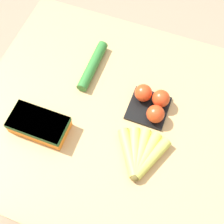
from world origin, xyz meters
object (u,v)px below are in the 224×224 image
(tomato_pack, at_px, (152,103))
(carrot_bag, at_px, (39,124))
(banana_bunch, at_px, (140,155))
(cucumber_near, at_px, (93,66))

(tomato_pack, relative_size, carrot_bag, 0.70)
(tomato_pack, bearing_deg, banana_bunch, 96.07)
(tomato_pack, xyz_separation_m, cucumber_near, (0.27, -0.08, -0.01))
(tomato_pack, bearing_deg, carrot_bag, 32.50)
(carrot_bag, bearing_deg, cucumber_near, -104.21)
(banana_bunch, xyz_separation_m, tomato_pack, (0.02, -0.19, 0.02))
(banana_bunch, height_order, tomato_pack, tomato_pack)
(banana_bunch, relative_size, carrot_bag, 0.93)
(tomato_pack, bearing_deg, cucumber_near, -17.61)
(banana_bunch, relative_size, cucumber_near, 0.84)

